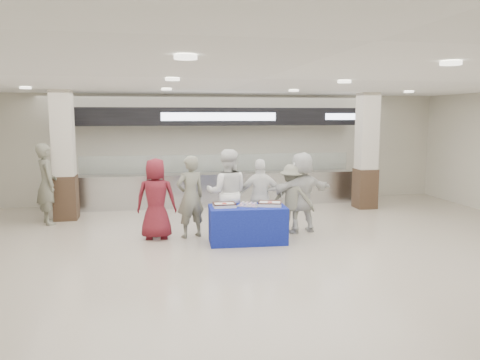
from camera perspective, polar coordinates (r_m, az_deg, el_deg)
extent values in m
plane|color=#BEB4A2|center=(8.51, 2.49, -9.80)|extent=(14.00, 14.00, 0.00)
cube|color=silver|center=(13.59, -2.69, -1.16)|extent=(8.00, 0.80, 0.90)
cube|color=silver|center=(13.53, -2.70, 0.81)|extent=(8.00, 0.85, 0.04)
cube|color=white|center=(13.19, -2.53, 2.07)|extent=(7.60, 0.02, 0.50)
cube|color=black|center=(13.42, -2.75, 7.73)|extent=(8.40, 0.70, 0.50)
cube|color=silver|center=(13.07, -2.53, 7.73)|extent=(3.20, 0.03, 0.22)
cube|color=silver|center=(14.12, 13.06, 7.54)|extent=(1.40, 0.03, 0.18)
cube|color=#372519|center=(12.45, -20.44, -2.02)|extent=(0.55, 0.55, 1.10)
cube|color=beige|center=(12.29, -20.80, 5.35)|extent=(0.50, 0.50, 2.10)
cube|color=#372519|center=(13.59, 14.99, -0.99)|extent=(0.55, 0.55, 1.10)
cube|color=beige|center=(13.44, 15.24, 5.76)|extent=(0.50, 0.50, 2.10)
cube|color=#152595|center=(9.59, 0.92, -5.43)|extent=(1.59, 0.86, 0.75)
cube|color=white|center=(9.45, -1.92, -3.10)|extent=(0.44, 0.35, 0.07)
cube|color=#462214|center=(9.44, -1.93, -2.82)|extent=(0.44, 0.35, 0.02)
cylinder|color=red|center=(9.44, -1.93, -2.86)|extent=(0.10, 0.10, 0.01)
cube|color=white|center=(9.59, 3.67, -2.94)|extent=(0.55, 0.48, 0.07)
cube|color=#462214|center=(9.58, 3.67, -2.66)|extent=(0.55, 0.48, 0.02)
cylinder|color=red|center=(9.58, 3.67, -2.70)|extent=(0.13, 0.13, 0.01)
cube|color=#B6B7BB|center=(9.55, 1.02, -3.15)|extent=(0.53, 0.47, 0.02)
imported|color=maroon|center=(9.94, -10.19, -2.27)|extent=(0.89, 0.64, 1.71)
imported|color=slate|center=(9.96, -6.07, -2.04)|extent=(0.75, 0.62, 1.75)
imported|color=white|center=(10.05, -1.55, -1.56)|extent=(1.03, 0.87, 1.87)
imported|color=white|center=(10.20, 2.54, -2.05)|extent=(1.01, 0.52, 1.65)
imported|color=slate|center=(10.40, 6.37, -2.27)|extent=(1.13, 0.91, 1.52)
imported|color=silver|center=(10.44, 7.51, -1.49)|extent=(1.74, 0.91, 1.79)
imported|color=slate|center=(12.03, -22.50, -0.45)|extent=(0.70, 0.83, 1.93)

